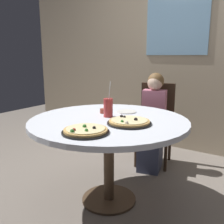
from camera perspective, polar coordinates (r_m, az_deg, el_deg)
The scene contains 10 objects.
ground_plane at distance 2.39m, azimuth -0.70°, elevation -19.27°, with size 8.00×8.00×0.00m, color slate.
wall_with_window at distance 3.57m, azimuth 15.13°, elevation 15.18°, with size 5.20×0.14×2.90m.
dining_table at distance 2.12m, azimuth -0.74°, elevation -3.86°, with size 1.32×1.32×0.75m.
chair_wooden at distance 3.05m, azimuth 9.90°, elevation -1.54°, with size 0.48×0.48×0.95m.
diner_child at distance 2.89m, azimuth 9.12°, elevation -3.25°, with size 0.33×0.43×1.08m.
pizza_veggie at distance 1.95m, azimuth 3.93°, elevation -2.24°, with size 0.35×0.35×0.05m.
pizza_cheese at distance 1.72m, azimuth -6.04°, elevation -4.23°, with size 0.33×0.33×0.05m.
soda_cup at distance 2.15m, azimuth -0.87°, elevation 1.01°, with size 0.08×0.08×0.31m.
sauce_bowl at distance 2.31m, azimuth -1.90°, elevation 0.25°, with size 0.07×0.07×0.04m, color brown.
plate_small at distance 2.35m, azimuth 3.30°, elevation 0.09°, with size 0.18×0.18×0.01m, color white.
Camera 1 is at (1.14, -1.69, 1.26)m, focal length 40.28 mm.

